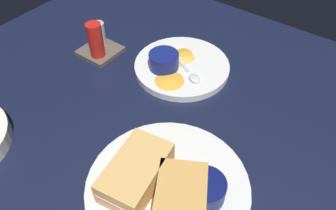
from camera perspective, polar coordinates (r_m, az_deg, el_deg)
ground_plane at (r=66.01cm, az=-5.82°, el=-5.95°), size 110.00×110.00×3.00cm
plate_sandwich_main at (r=57.02cm, az=-0.03°, el=-13.99°), size 27.47×27.47×1.60cm
sandwich_half_near at (r=54.97cm, az=-5.53°, el=-11.50°), size 14.21×9.60×4.80cm
sandwich_half_far at (r=51.90cm, az=2.11°, el=-16.84°), size 15.06×12.99×4.80cm
ramekin_dark_sauce at (r=53.97cm, az=6.41°, el=-14.17°), size 6.68×6.68×3.67cm
spoon_by_dark_ramekin at (r=55.82cm, az=0.70°, el=-13.73°), size 4.76×9.77×0.80cm
plate_chips_companion at (r=78.17cm, az=2.40°, el=6.62°), size 22.22×22.22×1.60cm
ramekin_light_gravy at (r=75.58cm, az=-0.73°, el=7.75°), size 6.87×6.87×3.63cm
spoon_by_gravy_ramekin at (r=74.22cm, az=4.09°, el=5.20°), size 6.05×9.36×0.80cm
plantain_chip_scatter at (r=76.62cm, az=1.27°, el=6.77°), size 17.64×11.85×0.60cm
condiment_caddy at (r=83.15cm, az=-11.99°, el=10.53°), size 9.00×9.00×9.50cm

